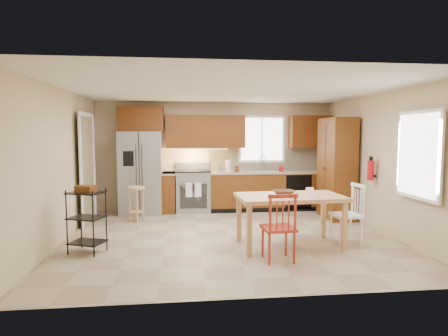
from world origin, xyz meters
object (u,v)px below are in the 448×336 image
range_stove (193,192)px  fire_extinguisher (371,171)px  soap_bottle (281,168)px  dining_table (289,221)px  pantry (337,168)px  table_bowl (283,196)px  refrigerator (141,173)px  table_jar (310,192)px  chair_red (278,227)px  bar_stool (137,204)px  chair_white (346,214)px  utility_cart (87,221)px

range_stove → fire_extinguisher: fire_extinguisher is taller
soap_bottle → dining_table: soap_bottle is taller
pantry → table_bowl: (-1.66, -1.88, -0.25)m
range_stove → pantry: size_ratio=0.44×
refrigerator → fire_extinguisher: 4.76m
refrigerator → soap_bottle: 3.18m
table_jar → fire_extinguisher: bearing=27.5°
chair_red → table_bowl: (0.25, 0.65, 0.33)m
range_stove → dining_table: range_stove is taller
refrigerator → table_jar: (2.93, -2.70, -0.08)m
soap_bottle → bar_stool: 3.36m
range_stove → table_bowl: range_stove is taller
fire_extinguisher → chair_red: fire_extinguisher is taller
dining_table → chair_white: bearing=0.3°
chair_red → pantry: bearing=50.3°
bar_stool → soap_bottle: bearing=35.7°
table_bowl → utility_cart: (-2.97, 0.00, -0.33)m
pantry → table_bowl: bearing=-131.4°
range_stove → table_bowl: size_ratio=2.79×
refrigerator → soap_bottle: (3.18, -0.02, 0.09)m
chair_white → table_bowl: 1.10m
pantry → soap_bottle: bearing=136.5°
pantry → utility_cart: 5.03m
range_stove → fire_extinguisher: bearing=-32.6°
fire_extinguisher → chair_red: size_ratio=0.38×
dining_table → table_jar: size_ratio=11.24×
dining_table → chair_white: chair_white is taller
refrigerator → table_jar: 3.99m
refrigerator → chair_white: size_ratio=1.90×
table_bowl → dining_table: bearing=0.0°
range_stove → bar_stool: bearing=-142.3°
soap_bottle → chair_white: (0.35, -2.73, -0.52)m
chair_red → table_jar: chair_red is taller
table_bowl → chair_red: bearing=-110.9°
fire_extinguisher → pantry: bearing=100.8°
chair_white → table_bowl: chair_white is taller
range_stove → table_bowl: (1.32, -2.87, 0.34)m
pantry → utility_cart: (-4.63, -1.88, -0.57)m
chair_red → utility_cart: size_ratio=1.00×
fire_extinguisher → table_jar: fire_extinguisher is taller
soap_bottle → chair_white: bearing=-82.8°
bar_stool → utility_cart: (-0.49, -1.96, 0.12)m
fire_extinguisher → dining_table: fire_extinguisher is taller
fire_extinguisher → utility_cart: fire_extinguisher is taller
fire_extinguisher → table_jar: size_ratio=2.49×
chair_red → table_bowl: 0.77m
dining_table → table_bowl: 0.42m
fire_extinguisher → bar_stool: bearing=165.3°
soap_bottle → table_bowl: bearing=-104.2°
fire_extinguisher → chair_white: (-0.80, -0.78, -0.62)m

